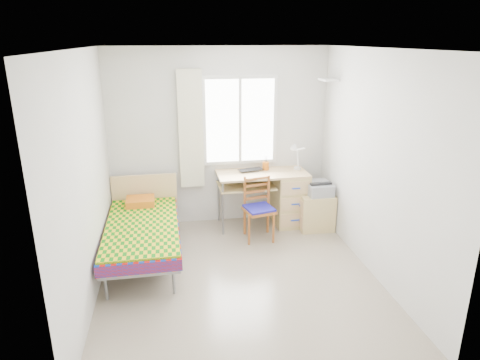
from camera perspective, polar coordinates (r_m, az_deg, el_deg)
The scene contains 17 objects.
floor at distance 5.19m, azimuth -0.12°, elevation -12.93°, with size 3.50×3.50×0.00m, color #BCAD93.
ceiling at distance 4.43m, azimuth -0.14°, elevation 17.13°, with size 3.50×3.50×0.00m, color white.
wall_back at distance 6.32m, azimuth -2.74°, elevation 5.61°, with size 3.20×3.20×0.00m, color silver.
wall_left at distance 4.67m, azimuth -19.87°, elevation -0.14°, with size 3.50×3.50×0.00m, color silver.
wall_right at distance 5.14m, azimuth 17.75°, elevation 1.74°, with size 3.50×3.50×0.00m, color silver.
window at distance 6.29m, azimuth -0.00°, elevation 7.89°, with size 1.10×0.04×1.30m.
curtain at distance 6.19m, azimuth -6.57°, elevation 6.65°, with size 0.35×0.05×1.70m, color #F9F5CE.
floating_shelf at distance 6.21m, azimuth 11.71°, elevation 12.97°, with size 0.20×0.32×0.03m, color white.
bed at distance 5.61m, azimuth -12.86°, elevation -6.19°, with size 0.92×1.95×0.84m.
desk at distance 6.47m, azimuth 6.02°, elevation -2.05°, with size 1.33×0.63×0.83m.
chair at distance 5.97m, azimuth 2.53°, elevation -3.26°, with size 0.46×0.46×0.88m.
cabinet at distance 6.43m, azimuth 9.98°, elevation -4.08°, with size 0.51×0.45×0.54m.
printer at distance 6.32m, azimuth 10.40°, elevation -1.04°, with size 0.37×0.42×0.18m.
laptop at distance 6.28m, azimuth 1.65°, elevation 1.20°, with size 0.37×0.24×0.03m, color black.
pen_cup at distance 6.39m, azimuth 3.44°, elevation 1.89°, with size 0.09×0.09×0.12m, color orange.
task_lamp at distance 6.28m, azimuth 7.52°, elevation 3.44°, with size 0.23×0.33×0.43m.
book at distance 6.34m, azimuth 1.55°, elevation -1.03°, with size 0.19×0.26×0.02m, color gray.
Camera 1 is at (-0.72, -4.37, 2.70)m, focal length 32.00 mm.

